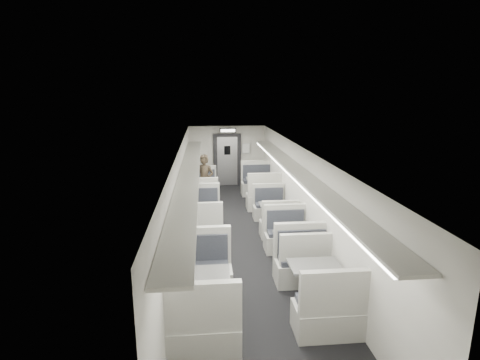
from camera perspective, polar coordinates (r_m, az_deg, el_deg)
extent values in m
cube|color=black|center=(9.62, 0.35, -9.95)|extent=(3.00, 12.00, 0.12)
cube|color=silver|center=(8.92, 0.37, 5.07)|extent=(3.00, 12.00, 0.12)
cube|color=silver|center=(15.08, -1.99, 3.72)|extent=(3.00, 0.12, 2.40)
cube|color=silver|center=(9.17, -9.40, -2.95)|extent=(0.12, 12.00, 2.40)
cube|color=silver|center=(9.47, 9.80, -2.43)|extent=(0.12, 12.00, 2.40)
cube|color=#B1AFA6|center=(12.21, -5.72, -3.46)|extent=(1.01, 0.56, 0.43)
cube|color=#21262C|center=(12.17, -5.75, -2.24)|extent=(0.90, 0.45, 0.10)
cube|color=#B1AFA6|center=(11.87, -5.79, -1.22)|extent=(1.01, 0.11, 0.67)
cube|color=#B1AFA6|center=(13.64, -5.72, -1.64)|extent=(1.01, 0.56, 0.43)
cube|color=#21262C|center=(13.55, -5.74, -0.60)|extent=(0.90, 0.45, 0.10)
cube|color=#B1AFA6|center=(13.71, -5.77, 0.80)|extent=(1.01, 0.11, 0.67)
cylinder|color=#BBBBBE|center=(12.90, -5.73, -2.01)|extent=(0.10, 0.10, 0.66)
cylinder|color=#BBBBBE|center=(12.98, -5.70, -3.35)|extent=(0.34, 0.34, 0.03)
cube|color=slate|center=(12.80, -5.77, -0.43)|extent=(0.84, 0.57, 0.04)
cube|color=#B1AFA6|center=(9.61, -5.75, -8.22)|extent=(1.03, 0.57, 0.44)
cube|color=#21262C|center=(9.55, -5.79, -6.67)|extent=(0.91, 0.46, 0.10)
cube|color=#B1AFA6|center=(9.22, -5.83, -5.47)|extent=(1.03, 0.12, 0.68)
cube|color=#B1AFA6|center=(11.04, -5.73, -5.31)|extent=(1.03, 0.57, 0.44)
cube|color=#21262C|center=(10.93, -5.77, -4.03)|extent=(0.91, 0.46, 0.10)
cube|color=#B1AFA6|center=(11.07, -5.80, -2.21)|extent=(1.03, 0.12, 0.68)
cylinder|color=#BBBBBE|center=(10.28, -5.76, -6.05)|extent=(0.10, 0.10, 0.67)
cylinder|color=#BBBBBE|center=(10.40, -5.71, -7.72)|extent=(0.35, 0.35, 0.03)
cube|color=slate|center=(10.17, -5.81, -4.06)|extent=(0.86, 0.58, 0.04)
cube|color=#B1AFA6|center=(8.09, -5.77, -12.70)|extent=(0.97, 0.54, 0.41)
cube|color=#21262C|center=(8.01, -5.81, -11.00)|extent=(0.86, 0.43, 0.09)
cube|color=#B1AFA6|center=(7.69, -5.86, -9.83)|extent=(0.97, 0.11, 0.64)
cube|color=#B1AFA6|center=(9.39, -5.75, -8.86)|extent=(0.97, 0.54, 0.41)
cube|color=#21262C|center=(9.27, -5.79, -7.49)|extent=(0.86, 0.43, 0.09)
cube|color=#B1AFA6|center=(9.39, -5.82, -5.43)|extent=(0.97, 0.11, 0.64)
cylinder|color=#BBBBBE|center=(8.69, -5.78, -9.98)|extent=(0.09, 0.09, 0.63)
cylinder|color=#BBBBBE|center=(8.82, -5.73, -11.77)|extent=(0.33, 0.33, 0.03)
cube|color=slate|center=(8.56, -5.83, -7.82)|extent=(0.80, 0.55, 0.04)
cube|color=#B1AFA6|center=(6.01, -5.83, -22.52)|extent=(1.14, 0.63, 0.48)
cube|color=#21262C|center=(5.87, -5.90, -20.01)|extent=(1.01, 0.50, 0.11)
cube|color=#B1AFA6|center=(5.47, -6.00, -18.71)|extent=(1.14, 0.13, 0.75)
cube|color=#B1AFA6|center=(7.43, -5.79, -14.91)|extent=(1.14, 0.63, 0.48)
cube|color=#21262C|center=(7.27, -5.84, -12.98)|extent=(1.01, 0.50, 0.11)
cube|color=#B1AFA6|center=(7.37, -5.90, -9.82)|extent=(1.14, 0.13, 0.75)
cylinder|color=#BBBBBE|center=(6.64, -5.83, -17.37)|extent=(0.11, 0.11, 0.74)
cylinder|color=#BBBBBE|center=(6.83, -5.76, -19.92)|extent=(0.39, 0.39, 0.03)
cube|color=slate|center=(6.44, -5.92, -14.21)|extent=(0.94, 0.64, 0.04)
cube|color=#B1AFA6|center=(12.21, 3.71, -3.29)|extent=(1.15, 0.64, 0.49)
cube|color=#21262C|center=(12.16, 3.71, -1.90)|extent=(1.02, 0.51, 0.11)
cube|color=#B1AFA6|center=(11.82, 3.94, -0.73)|extent=(1.15, 0.13, 0.76)
cube|color=#B1AFA6|center=(13.81, 2.61, -1.27)|extent=(1.15, 0.64, 0.49)
cube|color=#21262C|center=(13.71, 2.64, -0.11)|extent=(1.02, 0.51, 0.11)
cube|color=#B1AFA6|center=(13.89, 2.50, 1.45)|extent=(1.15, 0.13, 0.76)
cylinder|color=#BBBBBE|center=(12.97, 3.13, -1.67)|extent=(0.11, 0.11, 0.75)
cylinder|color=#BBBBBE|center=(13.07, 3.11, -3.18)|extent=(0.39, 0.39, 0.03)
cube|color=slate|center=(12.87, 3.16, 0.12)|extent=(0.95, 0.65, 0.04)
cube|color=#B1AFA6|center=(10.01, 5.87, -7.42)|extent=(0.96, 0.53, 0.41)
cube|color=#21262C|center=(9.95, 5.88, -6.03)|extent=(0.85, 0.42, 0.09)
cube|color=#B1AFA6|center=(9.66, 6.17, -4.95)|extent=(0.96, 0.11, 0.63)
cube|color=#B1AFA6|center=(11.32, 4.48, -4.88)|extent=(0.96, 0.53, 0.41)
cube|color=#21262C|center=(11.22, 4.53, -3.72)|extent=(0.85, 0.42, 0.09)
cube|color=#B1AFA6|center=(11.35, 4.36, -2.08)|extent=(0.96, 0.11, 0.63)
cylinder|color=#BBBBBE|center=(10.63, 5.15, -5.52)|extent=(0.09, 0.09, 0.62)
cylinder|color=#BBBBBE|center=(10.73, 5.11, -7.03)|extent=(0.33, 0.33, 0.03)
cube|color=slate|center=(10.52, 5.19, -3.73)|extent=(0.80, 0.54, 0.04)
cube|color=#B1AFA6|center=(7.87, 9.37, -13.53)|extent=(1.01, 0.56, 0.43)
cube|color=#21262C|center=(7.78, 9.39, -11.71)|extent=(0.90, 0.45, 0.10)
cube|color=#B1AFA6|center=(7.46, 9.94, -10.46)|extent=(1.01, 0.11, 0.67)
cube|color=#B1AFA6|center=(9.19, 6.99, -9.35)|extent=(1.01, 0.56, 0.43)
cube|color=#21262C|center=(9.06, 7.08, -7.89)|extent=(0.90, 0.45, 0.10)
cube|color=#B1AFA6|center=(9.18, 6.81, -5.69)|extent=(1.01, 0.11, 0.67)
cylinder|color=#BBBBBE|center=(8.47, 8.10, -10.58)|extent=(0.10, 0.10, 0.66)
cylinder|color=#BBBBBE|center=(8.61, 8.03, -12.50)|extent=(0.34, 0.34, 0.03)
cube|color=slate|center=(8.33, 8.19, -8.26)|extent=(0.84, 0.57, 0.04)
cube|color=#B1AFA6|center=(6.49, 13.31, -19.93)|extent=(1.10, 0.61, 0.47)
cube|color=#21262C|center=(6.37, 13.36, -17.64)|extent=(0.97, 0.49, 0.10)
cube|color=#B1AFA6|center=(6.00, 14.32, -16.31)|extent=(1.10, 0.12, 0.72)
cube|color=#B1AFA6|center=(7.82, 9.46, -13.57)|extent=(1.10, 0.61, 0.47)
cube|color=#21262C|center=(7.67, 9.61, -11.78)|extent=(0.97, 0.49, 0.10)
cube|color=#B1AFA6|center=(7.77, 9.21, -8.93)|extent=(1.10, 0.12, 0.72)
cylinder|color=#BBBBBE|center=(7.08, 11.22, -15.59)|extent=(0.10, 0.10, 0.71)
cylinder|color=#BBBBBE|center=(7.25, 11.09, -17.95)|extent=(0.37, 0.37, 0.03)
cube|color=slate|center=(6.90, 11.38, -12.70)|extent=(0.91, 0.62, 0.04)
imported|color=black|center=(12.26, -5.43, -0.17)|extent=(0.75, 0.64, 1.76)
cube|color=black|center=(12.42, -8.10, 2.17)|extent=(0.02, 1.18, 0.84)
cube|color=black|center=(10.28, -8.61, -0.24)|extent=(0.02, 1.18, 0.84)
cube|color=black|center=(8.16, -9.39, -3.92)|extent=(0.02, 1.18, 0.84)
cube|color=black|center=(6.10, -10.72, -10.10)|extent=(0.02, 1.18, 0.84)
cube|color=#B1AFA6|center=(8.68, -7.73, 1.09)|extent=(0.46, 10.40, 0.05)
cube|color=white|center=(8.68, -6.41, 0.80)|extent=(0.05, 10.20, 0.04)
cube|color=#B1AFA6|center=(8.94, 8.63, 1.42)|extent=(0.46, 10.40, 0.05)
cube|color=white|center=(8.90, 7.37, 1.09)|extent=(0.05, 10.20, 0.04)
cube|color=black|center=(14.99, -1.95, 3.08)|extent=(1.10, 0.10, 2.10)
cube|color=#BBBBBE|center=(14.97, -1.94, 2.87)|extent=(0.80, 0.05, 1.95)
cube|color=black|center=(14.85, -1.95, 4.54)|extent=(0.25, 0.02, 0.35)
cube|color=black|center=(14.33, -1.87, 7.56)|extent=(0.62, 0.10, 0.16)
cube|color=white|center=(14.27, -1.85, 7.54)|extent=(0.54, 0.02, 0.10)
cube|color=white|center=(14.96, 0.92, 4.81)|extent=(0.32, 0.02, 0.40)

